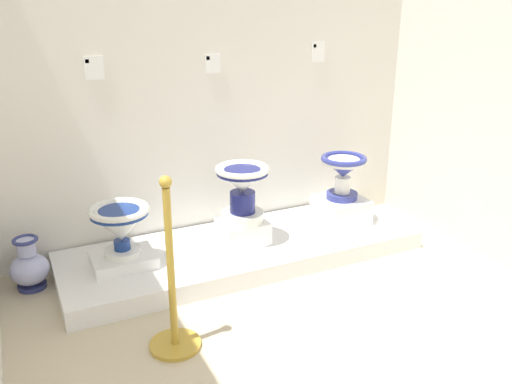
% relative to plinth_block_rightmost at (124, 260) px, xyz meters
% --- Properties ---
extents(wall_back, '(3.40, 0.06, 2.86)m').
position_rel_plinth_block_rightmost_xyz_m(wall_back, '(0.84, 0.46, 1.26)').
color(wall_back, silver).
rests_on(wall_back, ground_plane).
extents(display_platform, '(2.54, 0.84, 0.13)m').
position_rel_plinth_block_rightmost_xyz_m(display_platform, '(0.84, -0.01, -0.10)').
color(display_platform, white).
rests_on(display_platform, ground_plane).
extents(plinth_block_rightmost, '(0.40, 0.30, 0.07)m').
position_rel_plinth_block_rightmost_xyz_m(plinth_block_rightmost, '(0.00, 0.00, 0.00)').
color(plinth_block_rightmost, white).
rests_on(plinth_block_rightmost, display_platform).
extents(antique_toilet_rightmost, '(0.38, 0.38, 0.33)m').
position_rel_plinth_block_rightmost_xyz_m(antique_toilet_rightmost, '(-0.00, 0.00, 0.26)').
color(antique_toilet_rightmost, white).
rests_on(antique_toilet_rightmost, plinth_block_rightmost).
extents(plinth_block_squat_floral, '(0.32, 0.28, 0.16)m').
position_rel_plinth_block_rightmost_xyz_m(plinth_block_squat_floral, '(0.84, -0.01, 0.04)').
color(plinth_block_squat_floral, white).
rests_on(plinth_block_squat_floral, display_platform).
extents(antique_toilet_squat_floral, '(0.37, 0.37, 0.40)m').
position_rel_plinth_block_rightmost_xyz_m(antique_toilet_squat_floral, '(0.84, -0.01, 0.39)').
color(antique_toilet_squat_floral, white).
rests_on(antique_toilet_squat_floral, plinth_block_squat_floral).
extents(plinth_block_pale_glazed, '(0.35, 0.35, 0.20)m').
position_rel_plinth_block_rightmost_xyz_m(plinth_block_pale_glazed, '(1.67, -0.01, 0.06)').
color(plinth_block_pale_glazed, white).
rests_on(plinth_block_pale_glazed, display_platform).
extents(antique_toilet_pale_glazed, '(0.34, 0.34, 0.33)m').
position_rel_plinth_block_rightmost_xyz_m(antique_toilet_pale_glazed, '(1.67, -0.01, 0.39)').
color(antique_toilet_pale_glazed, navy).
rests_on(antique_toilet_pale_glazed, plinth_block_pale_glazed).
extents(info_placard_first, '(0.12, 0.01, 0.15)m').
position_rel_plinth_block_rightmost_xyz_m(info_placard_first, '(0.00, 0.42, 1.18)').
color(info_placard_first, white).
extents(info_placard_second, '(0.11, 0.01, 0.13)m').
position_rel_plinth_block_rightmost_xyz_m(info_placard_second, '(0.81, 0.42, 1.16)').
color(info_placard_second, white).
extents(info_placard_third, '(0.11, 0.01, 0.15)m').
position_rel_plinth_block_rightmost_xyz_m(info_placard_third, '(1.68, 0.42, 1.21)').
color(info_placard_third, white).
extents(decorative_vase_corner, '(0.24, 0.24, 0.35)m').
position_rel_plinth_block_rightmost_xyz_m(decorative_vase_corner, '(-0.56, 0.20, -0.02)').
color(decorative_vase_corner, navy).
rests_on(decorative_vase_corner, ground_plane).
extents(stanchion_post_near_left, '(0.28, 0.28, 0.97)m').
position_rel_plinth_block_rightmost_xyz_m(stanchion_post_near_left, '(0.09, -0.80, 0.10)').
color(stanchion_post_near_left, '#B89232').
rests_on(stanchion_post_near_left, ground_plane).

